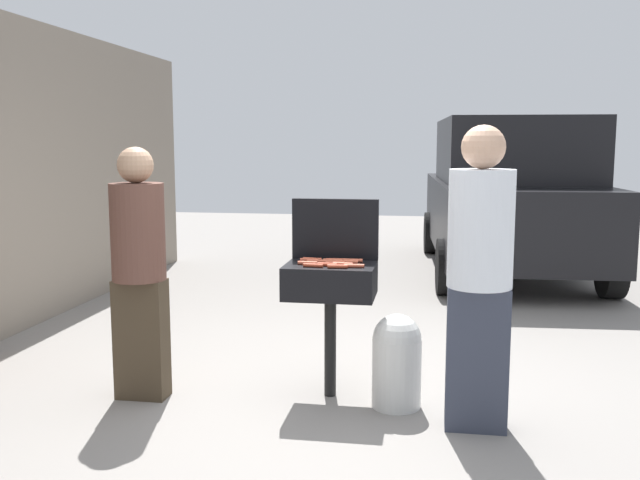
{
  "coord_description": "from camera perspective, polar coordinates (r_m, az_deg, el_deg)",
  "views": [
    {
      "loc": [
        0.71,
        -4.64,
        1.71
      ],
      "look_at": [
        -0.12,
        0.41,
        1.0
      ],
      "focal_mm": 39.32,
      "sensor_mm": 36.0,
      "label": 1
    }
  ],
  "objects": [
    {
      "name": "hot_dog_13",
      "position": [
        4.75,
        2.7,
        -1.68
      ],
      "size": [
        0.13,
        0.03,
        0.03
      ],
      "primitive_type": "cylinder",
      "rotation": [
        0.0,
        1.57,
        0.03
      ],
      "color": "#C6593D",
      "rests_on": "bbq_grill"
    },
    {
      "name": "hot_dog_2",
      "position": [
        4.7,
        -0.26,
        -1.75
      ],
      "size": [
        0.13,
        0.03,
        0.03
      ],
      "primitive_type": "cylinder",
      "rotation": [
        0.0,
        1.57,
        -0.04
      ],
      "color": "#C6593D",
      "rests_on": "bbq_grill"
    },
    {
      "name": "hot_dog_9",
      "position": [
        4.51,
        1.43,
        -2.17
      ],
      "size": [
        0.13,
        0.04,
        0.03
      ],
      "primitive_type": "cylinder",
      "rotation": [
        0.0,
        1.57,
        0.09
      ],
      "color": "#AD4228",
      "rests_on": "bbq_grill"
    },
    {
      "name": "hot_dog_10",
      "position": [
        4.68,
        2.31,
        -1.8
      ],
      "size": [
        0.13,
        0.04,
        0.03
      ],
      "primitive_type": "cylinder",
      "rotation": [
        0.0,
        1.57,
        0.09
      ],
      "color": "#C6593D",
      "rests_on": "bbq_grill"
    },
    {
      "name": "hot_dog_12",
      "position": [
        4.54,
        2.8,
        -2.12
      ],
      "size": [
        0.13,
        0.04,
        0.03
      ],
      "primitive_type": "cylinder",
      "rotation": [
        0.0,
        1.57,
        0.09
      ],
      "color": "#C6593D",
      "rests_on": "bbq_grill"
    },
    {
      "name": "ground_plane",
      "position": [
        4.99,
        0.65,
        -12.12
      ],
      "size": [
        24.0,
        24.0,
        0.0
      ],
      "primitive_type": "plane",
      "color": "gray"
    },
    {
      "name": "hot_dog_1",
      "position": [
        4.76,
        1.26,
        -1.65
      ],
      "size": [
        0.13,
        0.04,
        0.03
      ],
      "primitive_type": "cylinder",
      "rotation": [
        0.0,
        1.57,
        0.1
      ],
      "color": "#B74C33",
      "rests_on": "bbq_grill"
    },
    {
      "name": "hot_dog_8",
      "position": [
        4.64,
        -1.02,
        -1.89
      ],
      "size": [
        0.13,
        0.03,
        0.03
      ],
      "primitive_type": "cylinder",
      "rotation": [
        0.0,
        1.57,
        -0.06
      ],
      "color": "#C6593D",
      "rests_on": "bbq_grill"
    },
    {
      "name": "bbq_grill",
      "position": [
        4.7,
        0.85,
        -3.7
      ],
      "size": [
        0.6,
        0.44,
        0.91
      ],
      "color": "black",
      "rests_on": "ground"
    },
    {
      "name": "parked_minivan",
      "position": [
        9.55,
        15.11,
        3.5
      ],
      "size": [
        2.25,
        4.51,
        2.02
      ],
      "rotation": [
        0.0,
        0.0,
        3.2
      ],
      "color": "black",
      "rests_on": "ground"
    },
    {
      "name": "hot_dog_6",
      "position": [
        4.73,
        1.04,
        -1.7
      ],
      "size": [
        0.13,
        0.04,
        0.03
      ],
      "primitive_type": "cylinder",
      "rotation": [
        0.0,
        1.57,
        -0.11
      ],
      "color": "#C6593D",
      "rests_on": "bbq_grill"
    },
    {
      "name": "grill_lid_open",
      "position": [
        4.85,
        1.24,
        0.89
      ],
      "size": [
        0.6,
        0.05,
        0.42
      ],
      "primitive_type": "cube",
      "color": "black",
      "rests_on": "bbq_grill"
    },
    {
      "name": "hot_dog_7",
      "position": [
        4.6,
        1.88,
        -1.98
      ],
      "size": [
        0.13,
        0.04,
        0.03
      ],
      "primitive_type": "cylinder",
      "rotation": [
        0.0,
        1.57,
        -0.1
      ],
      "color": "#C6593D",
      "rests_on": "bbq_grill"
    },
    {
      "name": "hot_dog_5",
      "position": [
        4.79,
        -0.63,
        -1.59
      ],
      "size": [
        0.13,
        0.04,
        0.03
      ],
      "primitive_type": "cylinder",
      "rotation": [
        0.0,
        1.57,
        -0.11
      ],
      "color": "#B74C33",
      "rests_on": "bbq_grill"
    },
    {
      "name": "hot_dog_0",
      "position": [
        4.58,
        0.6,
        -2.01
      ],
      "size": [
        0.13,
        0.03,
        0.03
      ],
      "primitive_type": "cylinder",
      "rotation": [
        0.0,
        1.57,
        -0.07
      ],
      "color": "#AD4228",
      "rests_on": "bbq_grill"
    },
    {
      "name": "hot_dog_4",
      "position": [
        4.55,
        -0.56,
        -2.08
      ],
      "size": [
        0.13,
        0.03,
        0.03
      ],
      "primitive_type": "cylinder",
      "rotation": [
        0.0,
        1.57,
        -0.07
      ],
      "color": "#AD4228",
      "rests_on": "bbq_grill"
    },
    {
      "name": "hot_dog_3",
      "position": [
        4.75,
        -0.84,
        -1.66
      ],
      "size": [
        0.13,
        0.04,
        0.03
      ],
      "primitive_type": "cylinder",
      "rotation": [
        0.0,
        1.57,
        -0.08
      ],
      "color": "#B74C33",
      "rests_on": "bbq_grill"
    },
    {
      "name": "person_left",
      "position": [
        4.79,
        -14.52,
        -1.91
      ],
      "size": [
        0.35,
        0.35,
        1.69
      ],
      "rotation": [
        0.0,
        0.0,
        0.12
      ],
      "color": "#3F3323",
      "rests_on": "ground"
    },
    {
      "name": "hot_dog_11",
      "position": [
        4.66,
        1.24,
        -1.84
      ],
      "size": [
        0.13,
        0.04,
        0.03
      ],
      "primitive_type": "cylinder",
      "rotation": [
        0.0,
        1.57,
        0.11
      ],
      "color": "#C6593D",
      "rests_on": "bbq_grill"
    },
    {
      "name": "person_right",
      "position": [
        4.21,
        12.87,
        -2.21
      ],
      "size": [
        0.38,
        0.38,
        1.81
      ],
      "rotation": [
        0.0,
        0.0,
        2.87
      ],
      "color": "#333847",
      "rests_on": "ground"
    },
    {
      "name": "propane_tank",
      "position": [
        4.63,
        6.26,
        -9.6
      ],
      "size": [
        0.32,
        0.32,
        0.62
      ],
      "color": "silver",
      "rests_on": "ground"
    }
  ]
}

